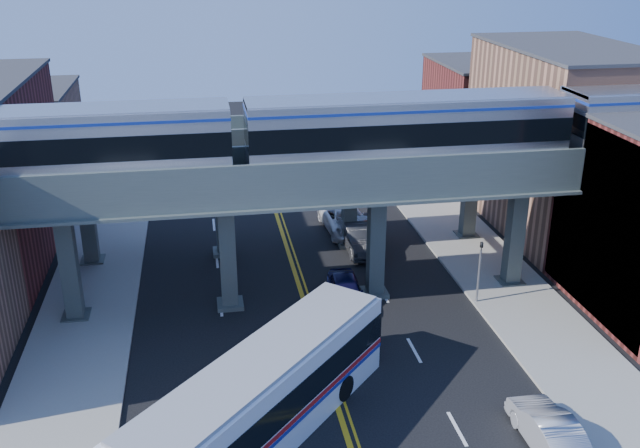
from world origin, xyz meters
The scene contains 18 objects.
ground centered at (0.00, 0.00, 0.00)m, with size 120.00×120.00×0.00m, color black.
sidewalk_west centered at (-11.50, 10.00, 0.08)m, with size 5.00×70.00×0.16m, color gray.
sidewalk_east centered at (11.50, 10.00, 0.08)m, with size 5.00×70.00×0.16m, color gray.
building_west_c centered at (-18.50, 29.00, 4.00)m, with size 8.00×10.00×8.00m, color #A16B53.
building_east_b centered at (18.50, 16.00, 6.00)m, with size 8.00×14.00×12.00m, color #A16B53.
building_east_c centered at (18.50, 29.00, 4.50)m, with size 8.00×10.00×9.00m, color maroon.
mural_panel centered at (14.55, 4.00, 4.75)m, with size 0.10×9.50×9.50m, color teal.
elevated_viaduct_near centered at (0.00, 8.00, 6.47)m, with size 52.00×3.60×7.40m.
elevated_viaduct_far centered at (0.00, 15.00, 6.47)m, with size 52.00×3.60×7.40m.
transit_train centered at (5.45, 8.00, 9.42)m, with size 50.96×3.20×3.73m.
stop_sign centered at (0.30, 3.00, 1.76)m, with size 0.76×0.09×2.63m.
traffic_signal centered at (9.20, 6.00, 2.30)m, with size 0.15×0.18×4.10m.
transit_bus centered at (-3.25, -3.17, 1.82)m, with size 11.52×12.25×3.55m.
car_lane_a centered at (2.17, 7.26, 0.76)m, with size 1.79×4.45×1.52m, color #12103B.
car_lane_b centered at (4.52, 14.22, 0.89)m, with size 1.88×5.40×1.78m, color #2C2C2F.
car_lane_c centered at (4.28, 17.30, 0.83)m, with size 2.74×5.95×1.65m, color white.
car_lane_d centered at (4.93, 25.79, 0.86)m, with size 2.40×5.91×1.71m, color #A9A9AD.
car_parked_curb centered at (7.58, -5.64, 0.77)m, with size 1.63×4.69×1.54m, color #A3A4A7.
Camera 1 is at (-4.98, -26.38, 18.46)m, focal length 40.00 mm.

